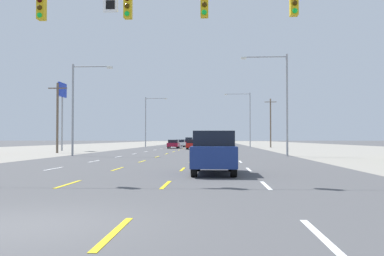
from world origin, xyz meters
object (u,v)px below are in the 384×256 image
object	(u,v)px
suv_inner_right_nearest	(214,152)
pole_sign_left_row_1	(62,97)
sedan_inner_left_mid	(173,144)
streetlight_right_row_0	(282,96)
hatchback_center_turn_near	(192,144)
suv_inner_left_farther	(189,141)
streetlight_left_row_0	(77,102)
sedan_inner_left_midfar	(180,143)
streetlight_left_row_1	(148,118)
streetlight_right_row_1	(247,115)
sedan_inner_left_far	(185,143)

from	to	relation	value
suv_inner_right_nearest	pole_sign_left_row_1	size ratio (longest dim) A/B	0.53
sedan_inner_left_mid	streetlight_right_row_0	distance (m)	34.05
hatchback_center_turn_near	streetlight_right_row_0	bearing A→B (deg)	-68.39
suv_inner_right_nearest	suv_inner_left_farther	xyz separation A→B (m)	(-7.01, 92.25, 0.00)
sedan_inner_left_mid	streetlight_left_row_0	size ratio (longest dim) A/B	0.51
sedan_inner_left_midfar	suv_inner_right_nearest	bearing A→B (deg)	-83.76
sedan_inner_left_midfar	streetlight_left_row_1	size ratio (longest dim) A/B	0.46
sedan_inner_left_midfar	pole_sign_left_row_1	size ratio (longest dim) A/B	0.49
sedan_inner_left_midfar	sedan_inner_left_mid	bearing A→B (deg)	-90.69
streetlight_right_row_1	suv_inner_left_farther	bearing A→B (deg)	113.08
hatchback_center_turn_near	suv_inner_left_farther	distance (m)	48.06
hatchback_center_turn_near	streetlight_left_row_0	bearing A→B (deg)	-111.44
hatchback_center_turn_near	suv_inner_left_farther	world-z (taller)	suv_inner_left_farther
hatchback_center_turn_near	suv_inner_left_farther	xyz separation A→B (m)	(-3.52, 47.93, 0.24)
pole_sign_left_row_1	streetlight_left_row_0	xyz separation A→B (m)	(7.50, -16.14, -2.10)
streetlight_left_row_1	sedan_inner_left_mid	bearing A→B (deg)	-60.00
streetlight_right_row_0	streetlight_left_row_1	size ratio (longest dim) A/B	0.98
hatchback_center_turn_near	sedan_inner_left_mid	bearing A→B (deg)	118.99
pole_sign_left_row_1	streetlight_left_row_0	world-z (taller)	pole_sign_left_row_1
suv_inner_right_nearest	streetlight_left_row_1	distance (m)	62.84
suv_inner_right_nearest	sedan_inner_left_far	bearing A→B (deg)	95.22
suv_inner_left_farther	streetlight_left_row_1	world-z (taller)	streetlight_left_row_1
sedan_inner_left_midfar	streetlight_left_row_1	xyz separation A→B (m)	(-6.26, -1.64, 4.92)
sedan_inner_left_mid	sedan_inner_left_midfar	distance (m)	12.23
suv_inner_left_farther	sedan_inner_left_midfar	bearing A→B (deg)	-89.74
pole_sign_left_row_1	streetlight_right_row_0	xyz separation A→B (m)	(26.92, -16.14, -1.66)
sedan_inner_left_mid	pole_sign_left_row_1	world-z (taller)	pole_sign_left_row_1
pole_sign_left_row_1	sedan_inner_left_midfar	bearing A→B (deg)	63.01
suv_inner_right_nearest	sedan_inner_left_far	xyz separation A→B (m)	(-6.76, 74.07, -0.27)
sedan_inner_left_mid	streetlight_right_row_1	xyz separation A→B (m)	(13.21, 10.59, 5.40)
sedan_inner_left_midfar	sedan_inner_left_far	size ratio (longest dim) A/B	1.00
streetlight_right_row_1	streetlight_left_row_0	bearing A→B (deg)	-114.97
suv_inner_right_nearest	pole_sign_left_row_1	world-z (taller)	pole_sign_left_row_1
suv_inner_right_nearest	streetlight_left_row_1	bearing A→B (deg)	102.10
suv_inner_right_nearest	streetlight_left_row_0	xyz separation A→B (m)	(-13.16, 19.70, 4.10)
streetlight_left_row_1	suv_inner_left_farther	bearing A→B (deg)	78.82
suv_inner_right_nearest	sedan_inner_left_mid	world-z (taller)	suv_inner_right_nearest
suv_inner_right_nearest	streetlight_left_row_1	size ratio (longest dim) A/B	0.50
suv_inner_right_nearest	streetlight_left_row_0	bearing A→B (deg)	123.75
suv_inner_left_farther	sedan_inner_left_far	bearing A→B (deg)	-89.22
hatchback_center_turn_near	streetlight_right_row_0	distance (m)	26.91
sedan_inner_left_midfar	streetlight_right_row_0	world-z (taller)	streetlight_right_row_0
suv_inner_left_farther	streetlight_left_row_0	bearing A→B (deg)	-94.85
pole_sign_left_row_1	streetlight_left_row_0	size ratio (longest dim) A/B	1.05
sedan_inner_left_mid	streetlight_left_row_1	bearing A→B (deg)	120.00
streetlight_left_row_1	pole_sign_left_row_1	bearing A→B (deg)	-106.50
suv_inner_right_nearest	streetlight_right_row_0	world-z (taller)	streetlight_right_row_0
streetlight_left_row_1	sedan_inner_left_far	bearing A→B (deg)	63.52
hatchback_center_turn_near	streetlight_left_row_1	xyz separation A→B (m)	(-9.64, 16.96, 4.90)
sedan_inner_left_midfar	hatchback_center_turn_near	bearing A→B (deg)	-79.69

